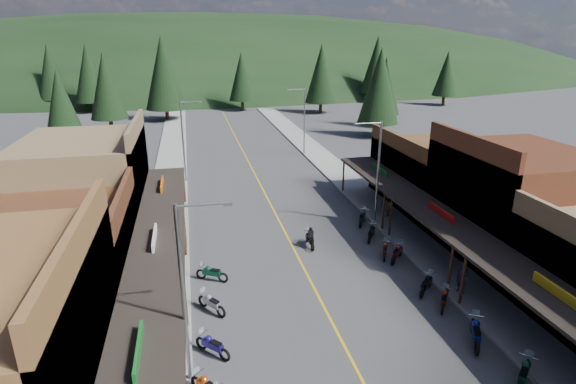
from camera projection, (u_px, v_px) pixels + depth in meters
ground at (314, 288)px, 25.95m from camera, size 220.00×220.00×0.00m
centerline at (260, 183)px, 44.39m from camera, size 0.15×90.00×0.01m
sidewalk_west at (169, 189)px, 42.59m from camera, size 3.40×94.00×0.15m
sidewalk_east at (343, 177)px, 46.14m from camera, size 3.40×94.00×0.15m
shop_west_2 at (58, 260)px, 23.88m from camera, size 10.90×9.00×6.20m
shop_west_3 at (89, 186)px, 32.40m from camera, size 10.90×10.20×8.20m
shop_east_2 at (512, 203)px, 29.17m from camera, size 10.90×9.00×8.20m
shop_east_3 at (434, 175)px, 38.34m from camera, size 10.90×10.20×6.20m
streetlight_0 at (186, 288)px, 17.53m from camera, size 2.16×0.18×8.00m
streetlight_1 at (184, 138)px, 43.35m from camera, size 2.16×0.18×8.00m
streetlight_2 at (376, 169)px, 33.28m from camera, size 2.16×0.18×8.00m
streetlight_3 at (303, 119)px, 53.56m from camera, size 2.16×0.18×8.00m
ridge_hill at (206, 79)px, 150.42m from camera, size 310.00×140.00×60.00m
pine_1 at (89, 73)px, 83.21m from camera, size 5.88×5.88×12.50m
pine_2 at (163, 73)px, 74.76m from camera, size 6.72×6.72×14.00m
pine_3 at (242, 76)px, 85.48m from camera, size 5.04×5.04×11.00m
pine_4 at (321, 73)px, 82.56m from camera, size 5.88×5.88×12.50m
pine_5 at (377, 64)px, 96.64m from camera, size 6.72×6.72×14.00m
pine_6 at (446, 73)px, 92.21m from camera, size 5.04×5.04×11.00m
pine_7 at (51, 72)px, 87.11m from camera, size 5.88×5.88×12.50m
pine_8 at (61, 102)px, 56.38m from camera, size 4.48×4.48×10.00m
pine_9 at (385, 86)px, 70.24m from camera, size 4.93×4.93×10.80m
pine_10 at (106, 86)px, 66.15m from camera, size 5.38×5.38×11.60m
pine_11 at (380, 86)px, 62.70m from camera, size 5.82×5.82×12.40m
bike_west_6 at (212, 345)px, 20.32m from camera, size 1.86×1.90×1.14m
bike_west_7 at (212, 302)px, 23.51m from camera, size 1.78×2.06×1.18m
bike_west_8 at (212, 272)px, 26.54m from camera, size 2.07×1.55×1.14m
bike_east_4 at (524, 372)px, 18.59m from camera, size 2.08×1.95×1.23m
bike_east_5 at (476, 331)px, 21.08m from camera, size 1.77×2.41×1.32m
bike_east_6 at (444, 299)px, 23.92m from camera, size 1.66×1.93×1.10m
bike_east_7 at (426, 284)px, 25.32m from camera, size 1.93×1.88×1.16m
bike_east_8 at (397, 252)px, 28.97m from camera, size 1.91×1.95×1.17m
bike_east_9 at (385, 249)px, 29.46m from camera, size 1.38×1.97×1.08m
bike_east_10 at (372, 232)px, 31.95m from camera, size 1.72×2.11×1.18m
bike_east_11 at (363, 217)px, 34.54m from camera, size 1.77×2.26×1.26m
rider_on_bike at (310, 238)px, 30.91m from camera, size 0.68×2.01×1.53m
pedestrian_east_a at (462, 278)px, 24.94m from camera, size 0.66×0.79×1.84m
pedestrian_east_b at (388, 206)px, 35.71m from camera, size 0.98×0.88×1.74m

